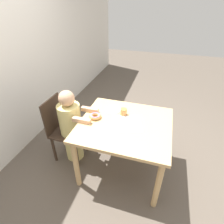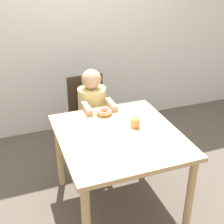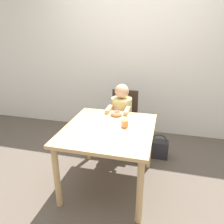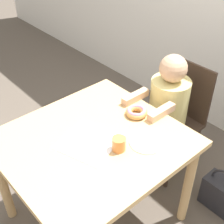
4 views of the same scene
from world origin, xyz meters
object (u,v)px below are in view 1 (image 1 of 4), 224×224
Objects in this scene: child_figure at (72,127)px; handbag at (88,126)px; donut at (95,116)px; chair at (64,129)px; cup at (124,112)px.

child_figure is 0.64m from handbag.
donut is (0.01, -0.33, 0.23)m from child_figure.
chair is 2.51× the size of handbag.
chair is 10.94× the size of cup.
donut is 0.33m from cup.
chair is 0.62m from handbag.
child_figure is 0.40m from donut.
child_figure is at bearing 104.96° from cup.
chair is at bearing 102.68° from cup.
donut is at bearing -145.01° from handbag.
cup is (0.16, -0.29, 0.02)m from donut.
chair is at bearing 170.86° from handbag.
child_figure is 2.92× the size of handbag.
child_figure is at bearing 91.08° from donut.
child_figure is 0.69m from cup.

